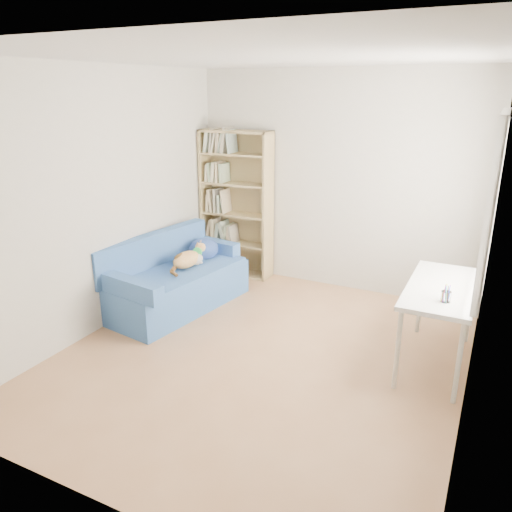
{
  "coord_description": "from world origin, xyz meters",
  "views": [
    {
      "loc": [
        1.78,
        -3.71,
        2.37
      ],
      "look_at": [
        -0.22,
        0.33,
        0.85
      ],
      "focal_mm": 35.0,
      "sensor_mm": 36.0,
      "label": 1
    }
  ],
  "objects_px": {
    "bookshelf": "(237,210)",
    "pen_cup": "(446,295)",
    "sofa": "(176,279)",
    "desk": "(441,294)"
  },
  "relations": [
    {
      "from": "bookshelf",
      "to": "pen_cup",
      "type": "bearing_deg",
      "value": -30.01
    },
    {
      "from": "sofa",
      "to": "pen_cup",
      "type": "bearing_deg",
      "value": 1.85
    },
    {
      "from": "sofa",
      "to": "desk",
      "type": "relative_size",
      "value": 1.45
    },
    {
      "from": "sofa",
      "to": "desk",
      "type": "height_order",
      "value": "sofa"
    },
    {
      "from": "sofa",
      "to": "bookshelf",
      "type": "xyz_separation_m",
      "value": [
        0.12,
        1.24,
        0.55
      ]
    },
    {
      "from": "bookshelf",
      "to": "desk",
      "type": "bearing_deg",
      "value": -24.97
    },
    {
      "from": "pen_cup",
      "to": "bookshelf",
      "type": "bearing_deg",
      "value": 149.99
    },
    {
      "from": "sofa",
      "to": "bookshelf",
      "type": "height_order",
      "value": "bookshelf"
    },
    {
      "from": "bookshelf",
      "to": "desk",
      "type": "xyz_separation_m",
      "value": [
        2.7,
        -1.26,
        -0.19
      ]
    },
    {
      "from": "desk",
      "to": "pen_cup",
      "type": "distance_m",
      "value": 0.37
    }
  ]
}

